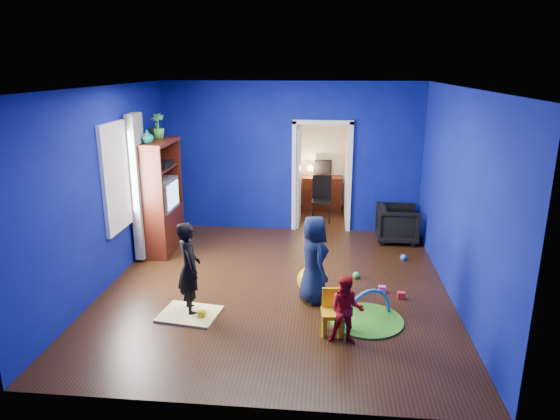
# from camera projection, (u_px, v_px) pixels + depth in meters

# --- Properties ---
(floor) EXTENTS (5.00, 5.50, 0.01)m
(floor) POSITION_uv_depth(u_px,v_px,m) (276.00, 286.00, 7.46)
(floor) COLOR black
(floor) RESTS_ON ground
(ceiling) EXTENTS (5.00, 5.50, 0.01)m
(ceiling) POSITION_uv_depth(u_px,v_px,m) (276.00, 87.00, 6.64)
(ceiling) COLOR white
(ceiling) RESTS_ON wall_back
(wall_back) EXTENTS (5.00, 0.02, 2.90)m
(wall_back) POSITION_uv_depth(u_px,v_px,m) (291.00, 158.00, 9.67)
(wall_back) COLOR navy
(wall_back) RESTS_ON floor
(wall_front) EXTENTS (5.00, 0.02, 2.90)m
(wall_front) POSITION_uv_depth(u_px,v_px,m) (244.00, 269.00, 4.42)
(wall_front) COLOR navy
(wall_front) RESTS_ON floor
(wall_left) EXTENTS (0.02, 5.50, 2.90)m
(wall_left) POSITION_uv_depth(u_px,v_px,m) (106.00, 188.00, 7.28)
(wall_left) COLOR navy
(wall_left) RESTS_ON floor
(wall_right) EXTENTS (0.02, 5.50, 2.90)m
(wall_right) POSITION_uv_depth(u_px,v_px,m) (458.00, 197.00, 6.81)
(wall_right) COLOR navy
(wall_right) RESTS_ON floor
(alcove) EXTENTS (1.00, 1.75, 2.50)m
(alcove) POSITION_uv_depth(u_px,v_px,m) (323.00, 160.00, 10.51)
(alcove) COLOR silver
(alcove) RESTS_ON floor
(armchair) EXTENTS (0.76, 0.74, 0.68)m
(armchair) POSITION_uv_depth(u_px,v_px,m) (397.00, 224.00, 9.27)
(armchair) COLOR black
(armchair) RESTS_ON floor
(child_black) EXTENTS (0.48, 0.55, 1.26)m
(child_black) POSITION_uv_depth(u_px,v_px,m) (189.00, 268.00, 6.52)
(child_black) COLOR black
(child_black) RESTS_ON floor
(child_navy) EXTENTS (0.60, 0.71, 1.24)m
(child_navy) POSITION_uv_depth(u_px,v_px,m) (314.00, 259.00, 6.84)
(child_navy) COLOR #0E1135
(child_navy) RESTS_ON floor
(toddler_red) EXTENTS (0.43, 0.34, 0.85)m
(toddler_red) POSITION_uv_depth(u_px,v_px,m) (346.00, 310.00, 5.83)
(toddler_red) COLOR #B01512
(toddler_red) RESTS_ON floor
(vase) EXTENTS (0.26, 0.26, 0.21)m
(vase) POSITION_uv_depth(u_px,v_px,m) (147.00, 136.00, 8.08)
(vase) COLOR #0D5268
(vase) RESTS_ON tv_armoire
(potted_plant) EXTENTS (0.26, 0.26, 0.43)m
(potted_plant) POSITION_uv_depth(u_px,v_px,m) (157.00, 126.00, 8.54)
(potted_plant) COLOR #338D38
(potted_plant) RESTS_ON tv_armoire
(tv_armoire) EXTENTS (0.58, 1.14, 1.96)m
(tv_armoire) POSITION_uv_depth(u_px,v_px,m) (158.00, 197.00, 8.67)
(tv_armoire) COLOR #371509
(tv_armoire) RESTS_ON floor
(crt_tv) EXTENTS (0.46, 0.70, 0.54)m
(crt_tv) POSITION_uv_depth(u_px,v_px,m) (160.00, 194.00, 8.65)
(crt_tv) COLOR silver
(crt_tv) RESTS_ON tv_armoire
(yellow_blanket) EXTENTS (0.83, 0.70, 0.03)m
(yellow_blanket) POSITION_uv_depth(u_px,v_px,m) (190.00, 314.00, 6.60)
(yellow_blanket) COLOR #F2E07A
(yellow_blanket) RESTS_ON floor
(hopper_ball) EXTENTS (0.39, 0.39, 0.39)m
(hopper_ball) POSITION_uv_depth(u_px,v_px,m) (310.00, 280.00, 7.21)
(hopper_ball) COLOR yellow
(hopper_ball) RESTS_ON floor
(kid_chair) EXTENTS (0.30, 0.30, 0.50)m
(kid_chair) POSITION_uv_depth(u_px,v_px,m) (333.00, 315.00, 6.09)
(kid_chair) COLOR yellow
(kid_chair) RESTS_ON floor
(play_mat) EXTENTS (0.95, 0.95, 0.03)m
(play_mat) POSITION_uv_depth(u_px,v_px,m) (366.00, 320.00, 6.44)
(play_mat) COLOR #2B8F20
(play_mat) RESTS_ON floor
(toy_arch) EXTENTS (0.68, 0.58, 0.85)m
(toy_arch) POSITION_uv_depth(u_px,v_px,m) (366.00, 320.00, 6.44)
(toy_arch) COLOR #3F8CD8
(toy_arch) RESTS_ON floor
(window_left) EXTENTS (0.03, 0.95, 1.55)m
(window_left) POSITION_uv_depth(u_px,v_px,m) (117.00, 176.00, 7.59)
(window_left) COLOR white
(window_left) RESTS_ON wall_left
(curtain) EXTENTS (0.14, 0.42, 2.40)m
(curtain) POSITION_uv_depth(u_px,v_px,m) (139.00, 187.00, 8.19)
(curtain) COLOR slate
(curtain) RESTS_ON floor
(doorway) EXTENTS (1.16, 0.10, 2.10)m
(doorway) POSITION_uv_depth(u_px,v_px,m) (322.00, 178.00, 9.73)
(doorway) COLOR white
(doorway) RESTS_ON floor
(study_desk) EXTENTS (0.88, 0.44, 0.75)m
(study_desk) POSITION_uv_depth(u_px,v_px,m) (322.00, 193.00, 11.36)
(study_desk) COLOR #3D140A
(study_desk) RESTS_ON floor
(desk_monitor) EXTENTS (0.40, 0.05, 0.32)m
(desk_monitor) POSITION_uv_depth(u_px,v_px,m) (323.00, 167.00, 11.32)
(desk_monitor) COLOR black
(desk_monitor) RESTS_ON study_desk
(desk_lamp) EXTENTS (0.14, 0.14, 0.14)m
(desk_lamp) POSITION_uv_depth(u_px,v_px,m) (310.00, 168.00, 11.29)
(desk_lamp) COLOR #FFD88C
(desk_lamp) RESTS_ON study_desk
(folding_chair) EXTENTS (0.40, 0.40, 0.92)m
(folding_chair) POSITION_uv_depth(u_px,v_px,m) (321.00, 200.00, 10.42)
(folding_chair) COLOR black
(folding_chair) RESTS_ON floor
(book_shelf) EXTENTS (0.88, 0.24, 0.04)m
(book_shelf) POSITION_uv_depth(u_px,v_px,m) (324.00, 119.00, 11.01)
(book_shelf) COLOR white
(book_shelf) RESTS_ON study_desk
(toy_0) EXTENTS (0.10, 0.08, 0.10)m
(toy_0) POSITION_uv_depth(u_px,v_px,m) (401.00, 295.00, 7.05)
(toy_0) COLOR red
(toy_0) RESTS_ON floor
(toy_1) EXTENTS (0.11, 0.11, 0.11)m
(toy_1) POSITION_uv_depth(u_px,v_px,m) (404.00, 257.00, 8.44)
(toy_1) COLOR blue
(toy_1) RESTS_ON floor
(toy_2) EXTENTS (0.10, 0.08, 0.10)m
(toy_2) POSITION_uv_depth(u_px,v_px,m) (202.00, 315.00, 6.50)
(toy_2) COLOR #DBA90B
(toy_2) RESTS_ON floor
(toy_3) EXTENTS (0.11, 0.11, 0.11)m
(toy_3) POSITION_uv_depth(u_px,v_px,m) (356.00, 275.00, 7.72)
(toy_3) COLOR green
(toy_3) RESTS_ON floor
(toy_4) EXTENTS (0.10, 0.08, 0.10)m
(toy_4) POSITION_uv_depth(u_px,v_px,m) (382.00, 289.00, 7.24)
(toy_4) COLOR #D750CE
(toy_4) RESTS_ON floor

